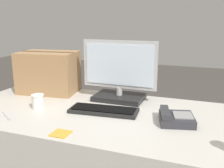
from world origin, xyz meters
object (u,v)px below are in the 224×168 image
Objects in this scene: desk_phone at (175,118)px; paper_cup_left at (38,102)px; spoon at (7,117)px; monitor at (119,76)px; sticky_note_pad at (61,134)px; cardboard_box at (49,72)px; keyboard at (104,110)px.

paper_cup_left is (-0.87, -0.07, 0.02)m from desk_phone.
paper_cup_left is 0.22m from spoon.
monitor is 0.58m from paper_cup_left.
paper_cup_left is 0.45m from sticky_note_pad.
paper_cup_left reaches higher than sticky_note_pad.
monitor is 0.55m from desk_phone.
desk_phone is (0.44, -0.30, -0.15)m from monitor.
cardboard_box is at bearing 179.72° from monitor.
keyboard is 0.67m from cardboard_box.
cardboard_box is (-0.16, 0.37, 0.11)m from paper_cup_left.
paper_cup_left is at bearing -139.41° from monitor.
spoon is at bearing -82.47° from cardboard_box.
paper_cup_left is 1.04× the size of sticky_note_pad.
spoon is at bearing -132.35° from monitor.
spoon is (-0.08, -0.20, -0.05)m from paper_cup_left.
monitor is 1.13× the size of cardboard_box.
cardboard_box is (-0.59, 0.00, -0.02)m from monitor.
monitor is at bearing 82.18° from sticky_note_pad.
keyboard is 0.44m from desk_phone.
keyboard is at bearing -26.05° from cardboard_box.
desk_phone is at bearing -34.31° from monitor.
paper_cup_left is (-0.43, -0.37, -0.13)m from monitor.
keyboard is 2.95× the size of spoon.
keyboard is 0.58m from spoon.
spoon is at bearing -113.11° from paper_cup_left.
monitor is 5.65× the size of paper_cup_left.
desk_phone is 0.99m from spoon.
sticky_note_pad is (0.34, -0.29, -0.05)m from paper_cup_left.
desk_phone is 0.49× the size of cardboard_box.
monitor is 5.86× the size of sticky_note_pad.
cardboard_box is (-0.08, 0.57, 0.16)m from spoon.
monitor reaches higher than keyboard.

